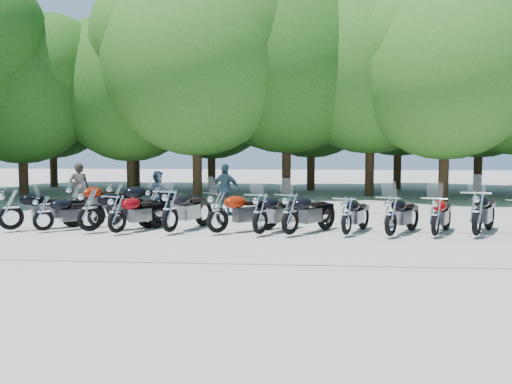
# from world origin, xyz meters

# --- Properties ---
(ground) EXTENTS (90.00, 90.00, 0.00)m
(ground) POSITION_xyz_m (0.00, 0.00, 0.00)
(ground) COLOR #A49F94
(ground) RESTS_ON ground
(tree_1) EXTENTS (6.97, 6.97, 8.55)m
(tree_1) POSITION_xyz_m (-12.04, 11.24, 5.06)
(tree_1) COLOR #3A2614
(tree_1) RESTS_ON ground
(tree_2) EXTENTS (7.31, 7.31, 8.97)m
(tree_2) POSITION_xyz_m (-7.25, 12.84, 5.31)
(tree_2) COLOR #3A2614
(tree_2) RESTS_ON ground
(tree_3) EXTENTS (8.70, 8.70, 10.67)m
(tree_3) POSITION_xyz_m (-3.57, 11.24, 6.32)
(tree_3) COLOR #3A2614
(tree_3) RESTS_ON ground
(tree_4) EXTENTS (9.13, 9.13, 11.20)m
(tree_4) POSITION_xyz_m (0.54, 13.09, 6.64)
(tree_4) COLOR #3A2614
(tree_4) RESTS_ON ground
(tree_5) EXTENTS (9.04, 9.04, 11.10)m
(tree_5) POSITION_xyz_m (4.61, 13.20, 6.57)
(tree_5) COLOR #3A2614
(tree_5) RESTS_ON ground
(tree_6) EXTENTS (8.00, 8.00, 9.82)m
(tree_6) POSITION_xyz_m (7.55, 10.82, 5.81)
(tree_6) COLOR #3A2614
(tree_6) RESTS_ON ground
(tree_9) EXTENTS (7.59, 7.59, 9.32)m
(tree_9) POSITION_xyz_m (-13.53, 17.59, 5.52)
(tree_9) COLOR #3A2614
(tree_9) RESTS_ON ground
(tree_10) EXTENTS (7.78, 7.78, 9.55)m
(tree_10) POSITION_xyz_m (-8.29, 16.97, 5.66)
(tree_10) COLOR #3A2614
(tree_10) RESTS_ON ground
(tree_11) EXTENTS (7.56, 7.56, 9.28)m
(tree_11) POSITION_xyz_m (-3.76, 16.43, 5.49)
(tree_11) COLOR #3A2614
(tree_11) RESTS_ON ground
(tree_12) EXTENTS (7.88, 7.88, 9.67)m
(tree_12) POSITION_xyz_m (1.80, 16.47, 5.72)
(tree_12) COLOR #3A2614
(tree_12) RESTS_ON ground
(tree_13) EXTENTS (8.31, 8.31, 10.20)m
(tree_13) POSITION_xyz_m (6.69, 17.47, 6.04)
(tree_13) COLOR #3A2614
(tree_13) RESTS_ON ground
(tree_14) EXTENTS (8.02, 8.02, 9.84)m
(tree_14) POSITION_xyz_m (10.68, 16.09, 5.83)
(tree_14) COLOR #3A2614
(tree_14) RESTS_ON ground
(motorcycle_0) EXTENTS (2.31, 2.10, 1.36)m
(motorcycle_0) POSITION_xyz_m (-6.77, 0.60, 0.68)
(motorcycle_0) COLOR black
(motorcycle_0) RESTS_ON ground
(motorcycle_1) EXTENTS (1.89, 1.88, 1.16)m
(motorcycle_1) POSITION_xyz_m (-5.83, 0.59, 0.58)
(motorcycle_1) COLOR black
(motorcycle_1) RESTS_ON ground
(motorcycle_2) EXTENTS (2.32, 2.23, 1.39)m
(motorcycle_2) POSITION_xyz_m (-4.47, 0.52, 0.70)
(motorcycle_2) COLOR black
(motorcycle_2) RESTS_ON ground
(motorcycle_3) EXTENTS (1.61, 2.24, 1.24)m
(motorcycle_3) POSITION_xyz_m (-3.65, 0.35, 0.62)
(motorcycle_3) COLOR maroon
(motorcycle_3) RESTS_ON ground
(motorcycle_4) EXTENTS (1.55, 2.55, 1.38)m
(motorcycle_4) POSITION_xyz_m (-2.25, 0.56, 0.69)
(motorcycle_4) COLOR black
(motorcycle_4) RESTS_ON ground
(motorcycle_5) EXTENTS (2.25, 2.07, 1.33)m
(motorcycle_5) POSITION_xyz_m (-0.96, 0.57, 0.66)
(motorcycle_5) COLOR #8E1A05
(motorcycle_5) RESTS_ON ground
(motorcycle_6) EXTENTS (1.71, 2.37, 1.31)m
(motorcycle_6) POSITION_xyz_m (0.20, 0.44, 0.65)
(motorcycle_6) COLOR black
(motorcycle_6) RESTS_ON ground
(motorcycle_7) EXTENTS (1.96, 2.29, 1.31)m
(motorcycle_7) POSITION_xyz_m (0.99, 0.42, 0.66)
(motorcycle_7) COLOR black
(motorcycle_7) RESTS_ON ground
(motorcycle_8) EXTENTS (1.43, 2.21, 1.20)m
(motorcycle_8) POSITION_xyz_m (2.47, 0.56, 0.60)
(motorcycle_8) COLOR black
(motorcycle_8) RESTS_ON ground
(motorcycle_9) EXTENTS (1.72, 2.26, 1.26)m
(motorcycle_9) POSITION_xyz_m (3.60, 0.43, 0.63)
(motorcycle_9) COLOR black
(motorcycle_9) RESTS_ON ground
(motorcycle_10) EXTENTS (1.50, 2.25, 1.23)m
(motorcycle_10) POSITION_xyz_m (4.76, 0.56, 0.61)
(motorcycle_10) COLOR #920605
(motorcycle_10) RESTS_ON ground
(motorcycle_11) EXTENTS (1.83, 2.54, 1.40)m
(motorcycle_11) POSITION_xyz_m (5.82, 0.63, 0.70)
(motorcycle_11) COLOR black
(motorcycle_11) RESTS_ON ground
(motorcycle_13) EXTENTS (2.19, 2.16, 1.34)m
(motorcycle_13) POSITION_xyz_m (-6.05, 3.30, 0.67)
(motorcycle_13) COLOR maroon
(motorcycle_13) RESTS_ON ground
(motorcycle_14) EXTENTS (2.51, 1.88, 1.39)m
(motorcycle_14) POSITION_xyz_m (-4.65, 3.22, 0.70)
(motorcycle_14) COLOR black
(motorcycle_14) RESTS_ON ground
(motorcycle_15) EXTENTS (2.07, 1.91, 1.22)m
(motorcycle_15) POSITION_xyz_m (-3.48, 3.35, 0.61)
(motorcycle_15) COLOR black
(motorcycle_15) RESTS_ON ground
(rider_0) EXTENTS (0.73, 0.55, 1.83)m
(rider_0) POSITION_xyz_m (-6.36, 4.31, 0.92)
(rider_0) COLOR black
(rider_0) RESTS_ON ground
(rider_1) EXTENTS (0.91, 0.79, 1.58)m
(rider_1) POSITION_xyz_m (-3.52, 3.96, 0.79)
(rider_1) COLOR #213245
(rider_1) RESTS_ON ground
(rider_2) EXTENTS (1.12, 0.66, 1.80)m
(rider_2) POSITION_xyz_m (-1.34, 4.80, 0.90)
(rider_2) COLOR #1B333A
(rider_2) RESTS_ON ground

